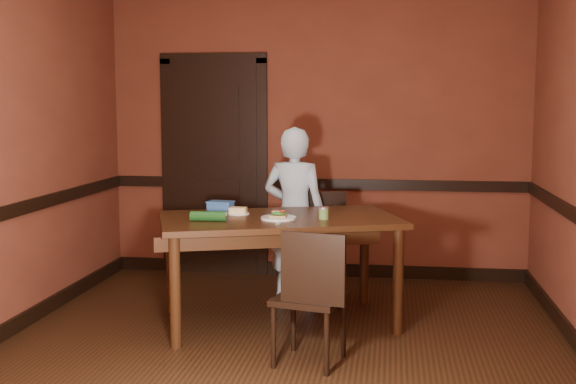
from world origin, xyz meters
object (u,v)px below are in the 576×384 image
(cheese_saucer, at_px, (238,211))
(person, at_px, (294,214))
(sauce_jar, at_px, (324,213))
(food_tub, at_px, (221,206))
(dining_table, at_px, (279,270))
(chair_near, at_px, (309,296))
(sandwich_plate, at_px, (278,217))
(chair_far, at_px, (314,249))

(cheese_saucer, bearing_deg, person, 59.91)
(sauce_jar, relative_size, food_tub, 0.43)
(dining_table, height_order, sauce_jar, sauce_jar)
(chair_near, relative_size, sandwich_plate, 3.41)
(sandwich_plate, xyz_separation_m, sauce_jar, (0.33, 0.05, 0.03))
(sauce_jar, bearing_deg, chair_far, 102.26)
(chair_far, distance_m, sauce_jar, 0.78)
(sauce_jar, distance_m, cheese_saucer, 0.69)
(person, bearing_deg, food_tub, 52.44)
(sauce_jar, distance_m, food_tub, 0.88)
(chair_near, xyz_separation_m, person, (-0.30, 1.50, 0.30))
(dining_table, relative_size, sauce_jar, 19.25)
(person, distance_m, food_tub, 0.73)
(cheese_saucer, relative_size, food_tub, 0.80)
(cheese_saucer, bearing_deg, sauce_jar, -12.09)
(chair_far, height_order, sauce_jar, chair_far)
(dining_table, height_order, sandwich_plate, sandwich_plate)
(sauce_jar, xyz_separation_m, food_tub, (-0.84, 0.26, -0.00))
(sauce_jar, bearing_deg, dining_table, 169.86)
(dining_table, relative_size, chair_near, 1.98)
(chair_far, xyz_separation_m, cheese_saucer, (-0.53, -0.51, 0.38))
(sauce_jar, bearing_deg, sandwich_plate, -171.91)
(chair_near, bearing_deg, dining_table, -55.17)
(chair_far, height_order, cheese_saucer, chair_far)
(person, distance_m, sauce_jar, 0.83)
(person, height_order, sandwich_plate, person)
(person, bearing_deg, cheese_saucer, 68.71)
(chair_far, bearing_deg, chair_near, -95.95)
(sandwich_plate, xyz_separation_m, cheese_saucer, (-0.34, 0.19, 0.00))
(chair_far, bearing_deg, person, 139.58)
(chair_far, relative_size, cheese_saucer, 5.42)
(chair_far, xyz_separation_m, sandwich_plate, (-0.19, -0.70, 0.38))
(sandwich_plate, relative_size, sauce_jar, 2.85)
(person, height_order, sauce_jar, person)
(chair_far, distance_m, chair_near, 1.40)
(chair_near, distance_m, sandwich_plate, 0.86)
(person, bearing_deg, sandwich_plate, 98.06)
(dining_table, relative_size, sandwich_plate, 6.75)
(cheese_saucer, distance_m, food_tub, 0.20)
(dining_table, height_order, chair_near, chair_near)
(sandwich_plate, bearing_deg, chair_far, 75.04)
(food_tub, bearing_deg, chair_near, -42.60)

